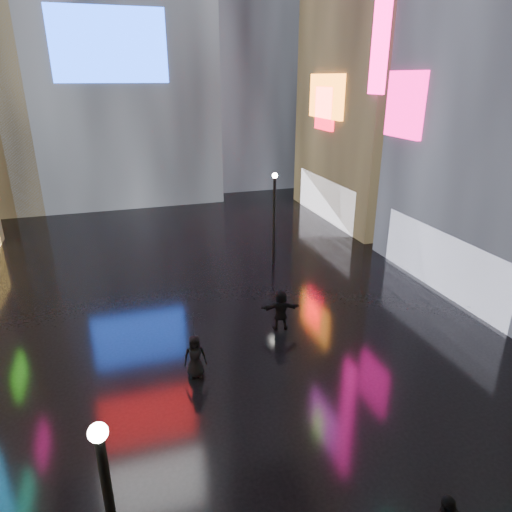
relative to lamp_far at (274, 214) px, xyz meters
name	(u,v)px	position (x,y,z in m)	size (l,w,h in m)	color
ground	(207,294)	(-4.41, -2.66, -2.94)	(140.00, 140.00, 0.00)	black
building_right_far	(402,12)	(11.56, 7.33, 11.03)	(10.28, 12.00, 28.00)	black
lamp_far	(274,214)	(0.00, 0.00, 0.00)	(0.30, 0.30, 5.20)	black
pedestrian_4	(195,356)	(-6.12, -9.01, -2.14)	(0.79, 0.51, 1.62)	black
pedestrian_5	(281,310)	(-2.12, -6.83, -2.07)	(1.63, 0.52, 1.75)	black
umbrella_2	(193,326)	(-6.12, -9.01, -0.91)	(0.91, 0.93, 0.84)	black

